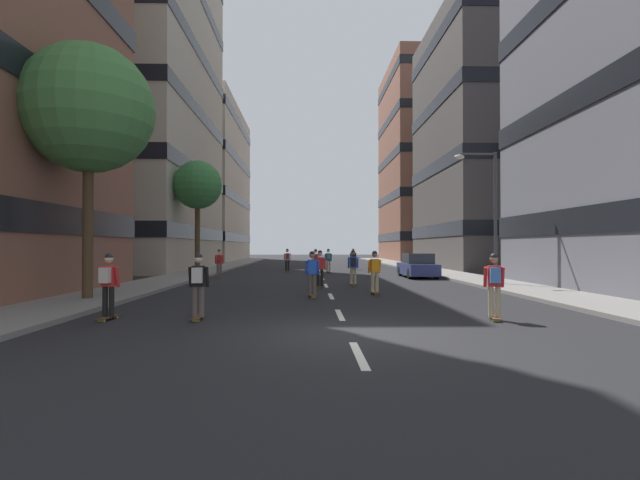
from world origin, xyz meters
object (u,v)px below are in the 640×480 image
Objects in this scene: skater_0 at (375,270)px; skater_5 at (219,262)px; skater_7 at (353,265)px; skater_11 at (316,260)px; skater_4 at (287,259)px; skater_2 at (353,258)px; skater_10 at (494,282)px; skater_1 at (320,267)px; skater_3 at (198,282)px; parked_car_near at (418,266)px; skater_9 at (108,282)px; street_tree_near at (198,186)px; street_tree_mid at (89,109)px; skater_6 at (328,259)px; streetlamp_right at (488,202)px; skater_8 at (312,272)px.

skater_0 and skater_5 have the same top height.
skater_5 is 9.72m from skater_7.
skater_4 is at bearing 122.91° from skater_11.
skater_2 is 27.42m from skater_10.
skater_1 is 10.05m from skater_3.
parked_car_near is 20.82m from skater_9.
parked_car_near is at bearing -26.27° from skater_11.
skater_1 is 10.59m from skater_10.
skater_2 is at bearing 36.07° from skater_4.
street_tree_mid reaches higher than street_tree_near.
skater_9 is at bearing -106.36° from skater_11.
skater_5 and skater_6 have the same top height.
skater_3 is (-11.86, -10.50, -3.12)m from streetlamp_right.
skater_4 is at bearing 95.45° from skater_8.
skater_3 is 12.06m from skater_7.
street_tree_near is 0.88× the size of street_tree_mid.
skater_9 is (-5.88, -9.39, 0.03)m from skater_1.
skater_1 is 1.00× the size of skater_2.
skater_2 is at bearing 106.95° from streetlamp_right.
skater_6 and skater_11 have the same top height.
skater_5 is (-2.56, 16.76, 0.00)m from skater_3.
skater_5 and skater_9 have the same top height.
street_tree_near is 4.44× the size of skater_7.
skater_9 is 1.00× the size of skater_11.
streetlamp_right is 3.65× the size of skater_5.
skater_4 is (-8.45, 6.37, 0.32)m from parked_car_near.
street_tree_near is at bearing 125.98° from skater_1.
skater_9 and skater_10 have the same top height.
skater_6 is at bearing 67.63° from skater_11.
skater_7 is 1.00× the size of skater_11.
parked_car_near is 9.80m from skater_1.
skater_10 is (4.38, -9.64, 0.03)m from skater_1.
parked_car_near is 7.60m from skater_7.
street_tree_mid is 5.05× the size of skater_6.
parked_car_near is 11.19m from skater_0.
skater_11 is at bearing 90.09° from skater_1.
skater_8 is (-2.10, -5.44, -0.03)m from skater_7.
skater_7 is at bearing 40.64° from skater_1.
skater_9 is 20.83m from skater_11.
skater_9 is at bearing -59.63° from street_tree_mid.
skater_10 is (12.74, -21.16, -5.24)m from street_tree_near.
skater_5 is 12.65m from skater_8.
skater_3 is at bearing 178.39° from skater_10.
street_tree_near is at bearing 90.00° from street_tree_mid.
skater_7 is at bearing -95.56° from skater_2.
skater_8 is at bearing -91.54° from skater_11.
skater_4 and skater_8 have the same top height.
skater_1 is 13.99m from skater_4.
skater_9 is at bearing -124.96° from skater_7.
skater_5 is at bearing -131.85° from skater_2.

